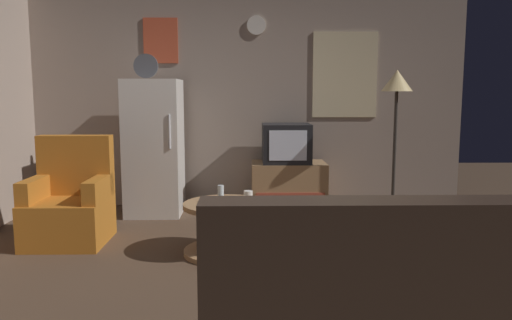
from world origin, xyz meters
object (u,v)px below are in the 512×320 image
Objects in this scene: fridge at (154,147)px; mug_ceramic_white at (248,196)px; wine_glass at (221,194)px; crt_tv at (286,143)px; tv_stand at (288,187)px; coffee_table at (226,228)px; armchair at (70,205)px; standing_lamp at (397,92)px; couch at (386,316)px; remote_control at (226,203)px.

fridge is 19.67× the size of mug_ceramic_white.
crt_tv is at bearing 66.46° from wine_glass.
tv_stand is 1.67m from coffee_table.
crt_tv is 1.69m from wine_glass.
armchair is at bearing 164.44° from wine_glass.
fridge reaches higher than wine_glass.
standing_lamp reaches higher than couch.
fridge is at bearing 116.73° from couch.
fridge is 1.48m from crt_tv.
crt_tv reaches higher than remote_control.
crt_tv reaches higher than armchair.
armchair is at bearing 168.49° from mug_ceramic_white.
coffee_table is at bearing 69.15° from remote_control.
wine_glass is (-0.70, -1.53, 0.23)m from tv_stand.
standing_lamp reaches higher than crt_tv.
crt_tv is 3.47m from couch.
fridge is at bearing 126.93° from mug_ceramic_white.
crt_tv is 1.57m from mug_ceramic_white.
remote_control is 2.02m from couch.
remote_control is (-0.62, -1.60, -0.34)m from crt_tv.
tv_stand is 2.39m from armchair.
crt_tv is 3.60× the size of remote_control.
fridge reaches higher than remote_control.
standing_lamp is at bearing 12.44° from armchair.
coffee_table is 8.00× the size of mug_ceramic_white.
remote_control is at bearing -60.42° from fridge.
fridge is at bearing 61.09° from armchair.
crt_tv reaches higher than tv_stand.
fridge reaches higher than coffee_table.
mug_ceramic_white is at bearing -53.07° from fridge.
armchair reaches higher than remote_control.
remote_control is (-1.73, -1.15, -0.91)m from standing_lamp.
coffee_table is at bearing -3.82° from wine_glass.
crt_tv is at bearing 73.47° from mug_ceramic_white.
mug_ceramic_white is (1.04, -1.39, -0.27)m from fridge.
standing_lamp reaches higher than tv_stand.
tv_stand is 9.33× the size of mug_ceramic_white.
wine_glass is at bearing -60.64° from fridge.
standing_lamp is 3.40m from armchair.
crt_tv is 1.32m from standing_lamp.
tv_stand is 1.58m from standing_lamp.
tv_stand is at bearing 65.53° from wine_glass.
couch is (0.20, -3.43, -0.47)m from crt_tv.
fridge is 1.58m from tv_stand.
crt_tv is 0.32× the size of couch.
couch is at bearing -86.58° from crt_tv.
fridge is 1.76m from mug_ceramic_white.
crt_tv is at bearing 67.86° from coffee_table.
standing_lamp is at bearing -7.86° from fridge.
mug_ceramic_white is 1.67m from armchair.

